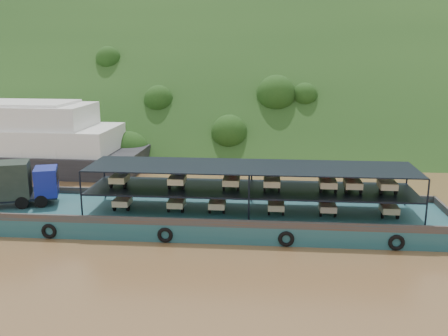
{
  "coord_description": "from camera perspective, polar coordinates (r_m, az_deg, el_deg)",
  "views": [
    {
      "loc": [
        1.5,
        -36.15,
        12.55
      ],
      "look_at": [
        -2.0,
        3.0,
        3.2
      ],
      "focal_mm": 40.0,
      "sensor_mm": 36.0,
      "label": 1
    }
  ],
  "objects": [
    {
      "name": "ground",
      "position": [
        38.3,
        2.59,
        -5.76
      ],
      "size": [
        160.0,
        160.0,
        0.0
      ],
      "primitive_type": "plane",
      "color": "brown",
      "rests_on": "ground"
    },
    {
      "name": "hillside",
      "position": [
        73.25,
        3.86,
        3.49
      ],
      "size": [
        140.0,
        39.6,
        39.6
      ],
      "primitive_type": "cube",
      "rotation": [
        0.79,
        0.0,
        0.0
      ],
      "color": "#173513",
      "rests_on": "ground"
    },
    {
      "name": "cargo_barge",
      "position": [
        36.53,
        -4.27,
        -4.88
      ],
      "size": [
        35.1,
        7.18,
        4.54
      ],
      "color": "#16484F",
      "rests_on": "ground"
    }
  ]
}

